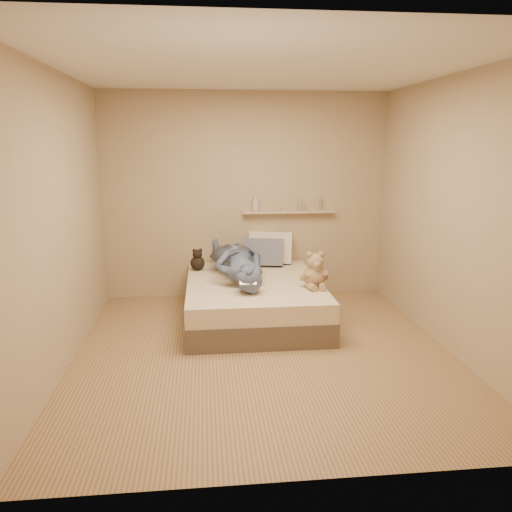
{
  "coord_description": "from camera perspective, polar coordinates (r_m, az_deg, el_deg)",
  "views": [
    {
      "loc": [
        -0.53,
        -4.46,
        1.98
      ],
      "look_at": [
        0.0,
        0.65,
        0.8
      ],
      "focal_mm": 35.0,
      "sensor_mm": 36.0,
      "label": 1
    }
  ],
  "objects": [
    {
      "name": "pillow_grey",
      "position": [
        6.28,
        0.83,
        0.41
      ],
      "size": [
        0.53,
        0.33,
        0.37
      ],
      "primitive_type": "cube",
      "rotation": [
        -0.34,
        0.0,
        -0.17
      ],
      "color": "slate",
      "rests_on": "bed"
    },
    {
      "name": "wall_shelf",
      "position": [
        6.46,
        3.78,
        5.06
      ],
      "size": [
        1.2,
        0.12,
        0.03
      ],
      "primitive_type": "cube",
      "color": "tan",
      "rests_on": "wall_back"
    },
    {
      "name": "room",
      "position": [
        4.55,
        0.85,
        4.32
      ],
      "size": [
        3.8,
        3.8,
        3.8
      ],
      "color": "#A07C53",
      "rests_on": "ground"
    },
    {
      "name": "pillow_cream",
      "position": [
        6.42,
        1.68,
        0.96
      ],
      "size": [
        0.59,
        0.37,
        0.42
      ],
      "primitive_type": "cube",
      "rotation": [
        -0.21,
        0.0,
        -0.25
      ],
      "color": "beige",
      "rests_on": "bed"
    },
    {
      "name": "shelf_bottles",
      "position": [
        6.42,
        2.32,
        5.98
      ],
      "size": [
        0.92,
        0.11,
        0.21
      ],
      "color": "#B5B9BE",
      "rests_on": "wall_shelf"
    },
    {
      "name": "dark_plush",
      "position": [
        6.11,
        -6.7,
        -0.55
      ],
      "size": [
        0.18,
        0.18,
        0.27
      ],
      "color": "black",
      "rests_on": "bed"
    },
    {
      "name": "bed",
      "position": [
        5.7,
        -0.29,
        -5.03
      ],
      "size": [
        1.5,
        1.9,
        0.45
      ],
      "color": "brown",
      "rests_on": "floor"
    },
    {
      "name": "teddy_bear",
      "position": [
        5.37,
        6.73,
        -1.89
      ],
      "size": [
        0.33,
        0.32,
        0.4
      ],
      "color": "tan",
      "rests_on": "bed"
    },
    {
      "name": "game_console",
      "position": [
        5.04,
        -0.91,
        -2.97
      ],
      "size": [
        0.17,
        0.09,
        0.06
      ],
      "color": "#B3B5BA",
      "rests_on": "bed"
    },
    {
      "name": "person",
      "position": [
        5.76,
        -2.26,
        -0.51
      ],
      "size": [
        0.77,
        1.67,
        0.39
      ],
      "primitive_type": "imported",
      "rotation": [
        0.0,
        0.0,
        3.25
      ],
      "color": "slate",
      "rests_on": "bed"
    }
  ]
}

